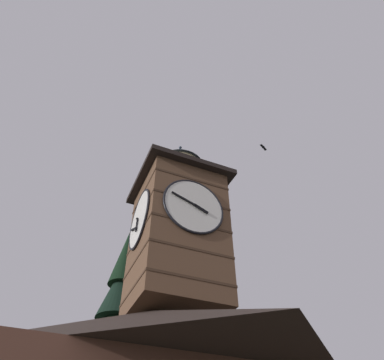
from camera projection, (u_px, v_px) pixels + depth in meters
clock_tower at (177, 227)px, 15.68m from camera, size 4.14×4.14×9.20m
flying_bird_high at (263, 147)px, 22.33m from camera, size 0.62×0.40×0.10m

